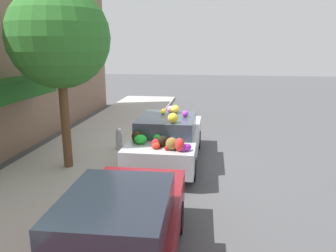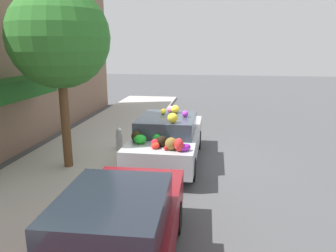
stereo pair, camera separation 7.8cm
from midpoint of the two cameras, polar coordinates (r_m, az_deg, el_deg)
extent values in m
plane|color=#4C4C4F|center=(9.94, -0.64, -6.10)|extent=(60.00, 60.00, 0.00)
cube|color=#B2ADA3|center=(10.64, -15.23, -4.94)|extent=(24.00, 3.20, 0.11)
cube|color=#846651|center=(11.21, -27.01, 10.07)|extent=(18.00, 0.30, 5.88)
cube|color=#195919|center=(10.23, -26.44, 5.57)|extent=(4.01, 0.90, 0.55)
cylinder|color=brown|center=(9.28, -17.66, 0.75)|extent=(0.24, 0.24, 2.57)
sphere|color=#2D7228|center=(9.07, -18.70, 14.40)|extent=(2.61, 2.61, 2.61)
cylinder|color=#B2B2B7|center=(10.77, -8.75, -2.55)|extent=(0.20, 0.20, 0.55)
sphere|color=#B2B2B7|center=(10.68, -8.81, -0.83)|extent=(0.18, 0.18, 0.18)
cube|color=#B7BABF|center=(9.74, -0.23, -2.63)|extent=(4.39, 1.79, 0.65)
cube|color=#333D47|center=(9.43, -0.38, 0.29)|extent=(1.98, 1.58, 0.46)
cylinder|color=black|center=(11.25, -3.40, -2.10)|extent=(0.61, 0.18, 0.61)
cylinder|color=black|center=(11.06, 4.99, -2.41)|extent=(0.61, 0.18, 0.61)
cylinder|color=black|center=(8.73, -6.89, -6.95)|extent=(0.61, 0.18, 0.61)
cylinder|color=black|center=(8.48, 4.02, -7.52)|extent=(0.61, 0.18, 0.61)
sphere|color=green|center=(8.47, -2.19, -2.14)|extent=(0.28, 0.28, 0.22)
sphere|color=red|center=(8.07, -2.44, -2.99)|extent=(0.24, 0.24, 0.20)
sphere|color=purple|center=(9.32, 2.78, 2.13)|extent=(0.25, 0.25, 0.18)
sphere|color=black|center=(8.11, -1.27, -2.66)|extent=(0.36, 0.36, 0.27)
sphere|color=black|center=(8.11, 0.92, -2.98)|extent=(0.23, 0.23, 0.18)
sphere|color=yellow|center=(8.58, 0.59, 1.42)|extent=(0.34, 0.34, 0.27)
ellipsoid|color=green|center=(8.38, -5.08, -2.32)|extent=(0.45, 0.45, 0.23)
ellipsoid|color=red|center=(7.74, 1.74, -3.28)|extent=(0.33, 0.30, 0.32)
ellipsoid|color=purple|center=(7.79, 2.86, -3.75)|extent=(0.32, 0.34, 0.17)
ellipsoid|color=black|center=(8.53, -5.67, -1.79)|extent=(0.39, 0.36, 0.30)
ellipsoid|color=brown|center=(8.01, 1.40, -3.13)|extent=(0.17, 0.20, 0.20)
sphere|color=yellow|center=(8.05, -2.32, -3.20)|extent=(0.23, 0.23, 0.16)
ellipsoid|color=yellow|center=(9.86, 1.02, 2.95)|extent=(0.35, 0.29, 0.24)
ellipsoid|color=yellow|center=(9.69, -1.07, 2.55)|extent=(0.23, 0.21, 0.17)
sphere|color=black|center=(11.22, 3.73, 1.65)|extent=(0.20, 0.20, 0.15)
sphere|color=pink|center=(9.89, 0.22, 2.92)|extent=(0.28, 0.28, 0.21)
ellipsoid|color=red|center=(7.84, -0.47, -3.83)|extent=(0.18, 0.16, 0.12)
sphere|color=olive|center=(7.85, 0.39, -3.10)|extent=(0.42, 0.42, 0.30)
sphere|color=#95592F|center=(10.83, 2.81, 1.53)|extent=(0.35, 0.35, 0.27)
ellipsoid|color=red|center=(7.95, -2.40, -3.48)|extent=(0.27, 0.28, 0.15)
cube|color=maroon|center=(5.14, -8.78, -18.99)|extent=(4.21, 1.77, 0.64)
cube|color=#1E232D|center=(4.72, -9.56, -14.44)|extent=(1.91, 1.51, 0.46)
cylinder|color=black|center=(6.56, -12.32, -14.62)|extent=(0.60, 0.20, 0.60)
cylinder|color=black|center=(6.28, 1.41, -15.66)|extent=(0.60, 0.20, 0.60)
camera|label=1|loc=(0.04, -90.23, -0.06)|focal=35.00mm
camera|label=2|loc=(0.04, 89.77, 0.06)|focal=35.00mm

